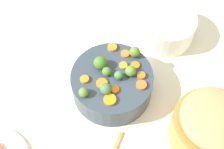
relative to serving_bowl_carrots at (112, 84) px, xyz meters
name	(u,v)px	position (x,y,z in m)	size (l,w,h in m)	color
tabletop	(111,100)	(0.02, 0.02, -0.06)	(2.40, 2.40, 0.02)	silver
serving_bowl_carrots	(112,84)	(0.00, 0.00, 0.00)	(0.27, 0.27, 0.10)	#323F4D
metal_pot	(208,129)	(-0.16, 0.30, 0.01)	(0.23, 0.23, 0.11)	#CE7D39
stuffing_mound	(216,118)	(-0.16, 0.30, 0.09)	(0.20, 0.20, 0.05)	tan
carrot_slice_0	(116,89)	(0.02, 0.05, 0.05)	(0.03, 0.03, 0.01)	orange
carrot_slice_1	(141,76)	(-0.08, 0.05, 0.05)	(0.03, 0.03, 0.01)	orange
carrot_slice_2	(141,85)	(-0.06, 0.08, 0.05)	(0.03, 0.03, 0.01)	orange
carrot_slice_3	(125,54)	(-0.08, -0.05, 0.05)	(0.03, 0.03, 0.01)	orange
carrot_slice_4	(110,100)	(0.05, 0.07, 0.05)	(0.04, 0.04, 0.01)	orange
carrot_slice_5	(123,65)	(-0.05, -0.01, 0.05)	(0.03, 0.03, 0.01)	orange
carrot_slice_6	(112,47)	(-0.06, -0.09, 0.05)	(0.03, 0.03, 0.01)	orange
carrot_slice_7	(135,65)	(-0.08, 0.01, 0.05)	(0.03, 0.03, 0.01)	orange
carrot_slice_8	(85,79)	(0.08, -0.03, 0.05)	(0.03, 0.03, 0.01)	orange
carrot_slice_9	(102,83)	(0.04, 0.01, 0.05)	(0.04, 0.04, 0.01)	orange
brussels_sprout_0	(100,63)	(0.01, -0.05, 0.07)	(0.04, 0.04, 0.04)	#427125
brussels_sprout_1	(106,89)	(0.05, 0.04, 0.07)	(0.04, 0.04, 0.04)	#436D41
brussels_sprout_2	(107,71)	(0.01, -0.02, 0.06)	(0.03, 0.03, 0.03)	#4A7D30
brussels_sprout_3	(135,52)	(-0.11, -0.03, 0.07)	(0.04, 0.04, 0.04)	#557D2B
brussels_sprout_4	(84,92)	(0.11, 0.01, 0.06)	(0.03, 0.03, 0.03)	#52792E
brussels_sprout_5	(130,71)	(-0.05, 0.02, 0.07)	(0.04, 0.04, 0.04)	#58892F
brussels_sprout_6	(119,75)	(-0.01, 0.02, 0.06)	(0.03, 0.03, 0.03)	#477C41
casserole_dish	(167,28)	(-0.30, -0.10, 0.00)	(0.21, 0.21, 0.10)	white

